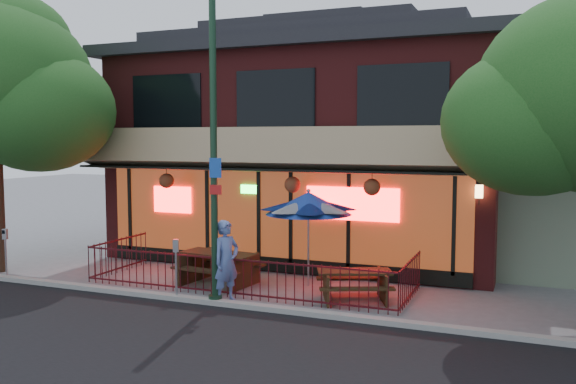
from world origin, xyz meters
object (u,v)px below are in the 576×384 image
Objects in this scene: picnic_table_left at (219,264)px; pedestrian at (226,261)px; picnic_table_right at (354,281)px; patio_umbrella at (309,203)px; parking_meter_far at (5,245)px; parking_meter_near at (176,259)px; street_light at (214,170)px.

pedestrian reaches higher than picnic_table_left.
picnic_table_left is 3.78m from picnic_table_right.
pedestrian is at bearing -55.69° from picnic_table_left.
patio_umbrella is at bearing 18.74° from picnic_table_left.
picnic_table_right is 3.07m from pedestrian.
parking_meter_far is at bearing -163.07° from patio_umbrella.
picnic_table_left is 0.85× the size of patio_umbrella.
pedestrian is at bearing 12.62° from parking_meter_near.
parking_meter_far is at bearing 113.27° from pedestrian.
street_light is at bearing -120.71° from patio_umbrella.
parking_meter_far is (-6.52, 0.00, -2.20)m from street_light.
picnic_table_right is (3.77, -0.23, -0.08)m from picnic_table_left.
pedestrian is at bearing -155.84° from picnic_table_right.
picnic_table_right is 1.44× the size of parking_meter_near.
parking_meter_near is (-2.45, -2.50, -1.19)m from patio_umbrella.
picnic_table_left is at bearing 83.07° from parking_meter_near.
picnic_table_right is 0.83× the size of patio_umbrella.
pedestrian is 1.24m from parking_meter_near.
patio_umbrella reaches higher than picnic_table_left.
street_light reaches higher than parking_meter_near.
street_light reaches higher than picnic_table_right.
picnic_table_right is at bearing -3.43° from picnic_table_left.
pedestrian is 1.39× the size of parking_meter_far.
parking_meter_far is at bearing -171.40° from picnic_table_right.
parking_meter_near is at bearing -159.18° from picnic_table_right.
patio_umbrella is at bearing 147.17° from picnic_table_right.
picnic_table_left is 1.55× the size of parking_meter_far.
street_light reaches higher than patio_umbrella.
street_light is 2.73× the size of patio_umbrella.
street_light reaches higher than parking_meter_far.
street_light is 4.24m from picnic_table_right.
street_light is 2.98m from patio_umbrella.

